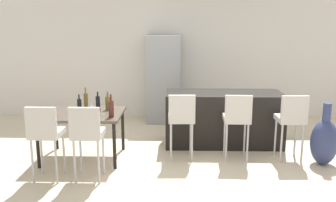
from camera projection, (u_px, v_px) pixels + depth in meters
ground_plane at (196, 159)px, 5.79m from camera, size 10.00×10.00×0.00m
back_wall at (191, 52)px, 8.12m from camera, size 10.00×0.12×2.90m
kitchen_island at (223, 118)px, 6.43m from camera, size 2.00×0.78×0.92m
bar_chair_left at (181, 116)px, 5.65m from camera, size 0.41×0.41×1.05m
bar_chair_middle at (237, 117)px, 5.62m from camera, size 0.41×0.41×1.05m
bar_chair_right at (292, 117)px, 5.60m from camera, size 0.41×0.41×1.05m
dining_table at (82, 117)px, 5.70m from camera, size 1.25×0.95×0.74m
dining_chair_near at (45, 131)px, 4.89m from camera, size 0.41×0.41×1.05m
dining_chair_far at (87, 131)px, 4.87m from camera, size 0.40×0.40×1.05m
wine_bottle_middle at (79, 106)px, 5.57m from camera, size 0.07×0.07×0.30m
wine_bottle_near at (98, 104)px, 5.74m from camera, size 0.07×0.07×0.31m
wine_bottle_inner at (111, 109)px, 5.40m from camera, size 0.08×0.08×0.34m
wine_bottle_corner at (86, 100)px, 5.97m from camera, size 0.07×0.07×0.34m
wine_bottle_end at (108, 103)px, 5.85m from camera, size 0.08×0.08×0.30m
wine_glass_left at (91, 106)px, 5.59m from camera, size 0.07×0.07×0.17m
refrigerator at (164, 79)px, 7.82m from camera, size 0.72×0.68×1.84m
floor_vase at (324, 141)px, 5.52m from camera, size 0.40×0.40×0.95m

